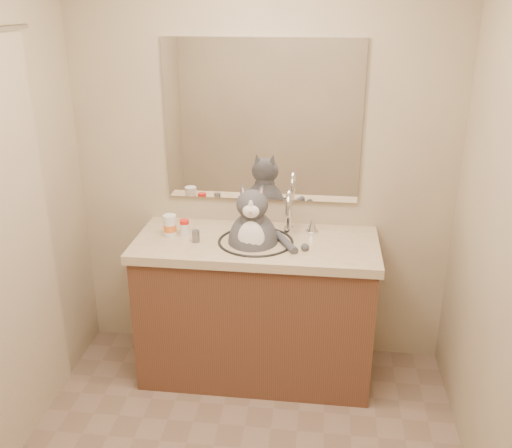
{
  "coord_description": "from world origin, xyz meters",
  "views": [
    {
      "loc": [
        0.35,
        -1.89,
        2.09
      ],
      "look_at": [
        0.04,
        0.65,
        1.07
      ],
      "focal_mm": 40.0,
      "sensor_mm": 36.0,
      "label": 1
    }
  ],
  "objects_px": {
    "pill_bottle_redcap": "(185,228)",
    "pill_bottle_orange": "(170,226)",
    "grey_canister": "(196,236)",
    "cat": "(253,239)"
  },
  "relations": [
    {
      "from": "pill_bottle_redcap",
      "to": "pill_bottle_orange",
      "type": "distance_m",
      "value": 0.08
    },
    {
      "from": "pill_bottle_redcap",
      "to": "pill_bottle_orange",
      "type": "height_order",
      "value": "pill_bottle_orange"
    },
    {
      "from": "grey_canister",
      "to": "pill_bottle_orange",
      "type": "bearing_deg",
      "value": 157.8
    },
    {
      "from": "cat",
      "to": "pill_bottle_redcap",
      "type": "bearing_deg",
      "value": 170.54
    },
    {
      "from": "cat",
      "to": "grey_canister",
      "type": "xyz_separation_m",
      "value": [
        -0.31,
        -0.03,
        0.02
      ]
    },
    {
      "from": "grey_canister",
      "to": "cat",
      "type": "bearing_deg",
      "value": 5.92
    },
    {
      "from": "pill_bottle_orange",
      "to": "grey_canister",
      "type": "distance_m",
      "value": 0.17
    },
    {
      "from": "cat",
      "to": "pill_bottle_redcap",
      "type": "relative_size",
      "value": 6.04
    },
    {
      "from": "pill_bottle_redcap",
      "to": "grey_canister",
      "type": "relative_size",
      "value": 1.36
    },
    {
      "from": "cat",
      "to": "pill_bottle_orange",
      "type": "distance_m",
      "value": 0.47
    }
  ]
}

